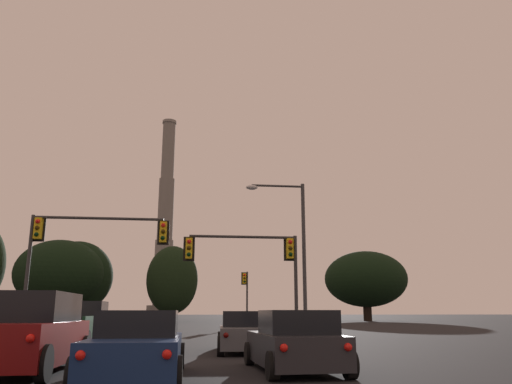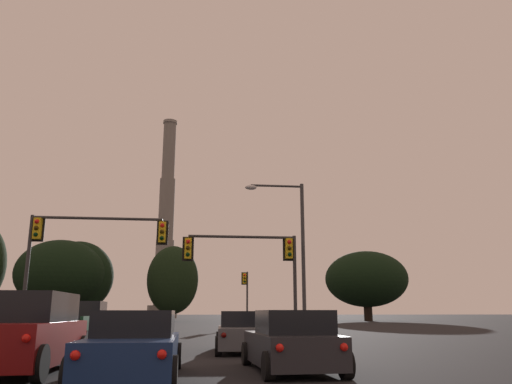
{
  "view_description": "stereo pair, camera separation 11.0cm",
  "coord_description": "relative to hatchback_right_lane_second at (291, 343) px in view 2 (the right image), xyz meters",
  "views": [
    {
      "loc": [
        1.1,
        -2.4,
        1.39
      ],
      "look_at": [
        6.55,
        43.67,
        12.59
      ],
      "focal_mm": 35.0,
      "sensor_mm": 36.0,
      "label": 1
    },
    {
      "loc": [
        1.21,
        -2.41,
        1.39
      ],
      "look_at": [
        6.55,
        43.67,
        12.59
      ],
      "focal_mm": 35.0,
      "sensor_mm": 36.0,
      "label": 2
    }
  ],
  "objects": [
    {
      "name": "treeline_left_mid",
      "position": [
        25.19,
        67.61,
        6.0
      ],
      "size": [
        13.48,
        12.13,
        11.2
      ],
      "color": "black",
      "rests_on": "ground_plane"
    },
    {
      "name": "sedan_right_lane_front",
      "position": [
        -0.59,
        6.37,
        0.0
      ],
      "size": [
        2.19,
        4.78,
        1.43
      ],
      "rotation": [
        0.0,
        0.0,
        -0.05
      ],
      "color": "#4C4F54",
      "rests_on": "ground_plane"
    },
    {
      "name": "traffic_light_far_right",
      "position": [
        2.59,
        38.65,
        2.89
      ],
      "size": [
        0.78,
        0.5,
        5.4
      ],
      "color": "#2D2D30",
      "rests_on": "ground_plane"
    },
    {
      "name": "street_lamp",
      "position": [
        2.78,
        13.85,
        4.45
      ],
      "size": [
        3.25,
        0.36,
        8.29
      ],
      "color": "#38383A",
      "rests_on": "ground_plane"
    },
    {
      "name": "traffic_light_overhead_left",
      "position": [
        -8.24,
        12.97,
        4.03
      ],
      "size": [
        6.85,
        0.5,
        6.07
      ],
      "color": "#2D2D30",
      "rests_on": "ground_plane"
    },
    {
      "name": "treeline_right_mid",
      "position": [
        -22.94,
        66.63,
        6.33
      ],
      "size": [
        13.26,
        11.94,
        12.14
      ],
      "color": "black",
      "rests_on": "ground_plane"
    },
    {
      "name": "treeline_center_right",
      "position": [
        -20.93,
        68.9,
        6.11
      ],
      "size": [
        10.99,
        9.89,
        12.29
      ],
      "color": "black",
      "rests_on": "ground_plane"
    },
    {
      "name": "pickup_truck_left_lane_front",
      "position": [
        -6.98,
        7.76,
        0.14
      ],
      "size": [
        2.27,
        5.54,
        1.82
      ],
      "rotation": [
        0.0,
        0.0,
        0.02
      ],
      "color": "#0F3823",
      "rests_on": "ground_plane"
    },
    {
      "name": "traffic_light_overhead_right",
      "position": [
        0.68,
        13.18,
        3.4
      ],
      "size": [
        5.99,
        0.5,
        5.28
      ],
      "color": "#2D2D30",
      "rests_on": "ground_plane"
    },
    {
      "name": "sedan_center_lane_second",
      "position": [
        -3.61,
        -0.9,
        0.0
      ],
      "size": [
        2.03,
        4.72,
        1.43
      ],
      "rotation": [
        0.0,
        0.0,
        0.01
      ],
      "color": "navy",
      "rests_on": "ground_plane"
    },
    {
      "name": "suv_left_lane_second",
      "position": [
        -6.37,
        0.6,
        0.23
      ],
      "size": [
        2.14,
        4.92,
        1.86
      ],
      "rotation": [
        0.0,
        0.0,
        0.01
      ],
      "color": "maroon",
      "rests_on": "ground_plane"
    },
    {
      "name": "treeline_far_right",
      "position": [
        -6.13,
        67.11,
        5.63
      ],
      "size": [
        7.92,
        7.13,
        11.54
      ],
      "color": "black",
      "rests_on": "ground_plane"
    },
    {
      "name": "smokestack",
      "position": [
        -10.25,
        107.79,
        18.35
      ],
      "size": [
        6.88,
        6.88,
        48.46
      ],
      "color": "slate",
      "rests_on": "ground_plane"
    },
    {
      "name": "hatchback_right_lane_second",
      "position": [
        0.0,
        0.0,
        0.0
      ],
      "size": [
        2.06,
        4.17,
        1.44
      ],
      "rotation": [
        0.0,
        0.0,
        0.04
      ],
      "color": "#232328",
      "rests_on": "ground_plane"
    }
  ]
}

